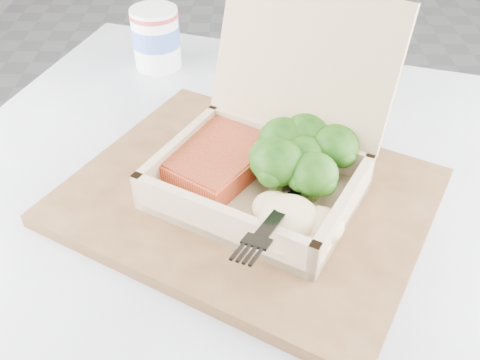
{
  "coord_description": "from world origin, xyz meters",
  "views": [
    {
      "loc": [
        -0.69,
        -1.05,
        1.11
      ],
      "look_at": [
        -0.7,
        -0.62,
        0.76
      ],
      "focal_mm": 40.0,
      "sensor_mm": 36.0,
      "label": 1
    }
  ],
  "objects_px": {
    "cafe_table": "(243,303)",
    "takeout_container": "(272,145)",
    "paper_cup": "(156,36)",
    "serving_tray": "(248,197)"
  },
  "relations": [
    {
      "from": "takeout_container",
      "to": "paper_cup",
      "type": "height_order",
      "value": "takeout_container"
    },
    {
      "from": "paper_cup",
      "to": "cafe_table",
      "type": "bearing_deg",
      "value": -66.46
    },
    {
      "from": "takeout_container",
      "to": "paper_cup",
      "type": "bearing_deg",
      "value": 147.7
    },
    {
      "from": "serving_tray",
      "to": "takeout_container",
      "type": "xyz_separation_m",
      "value": [
        0.03,
        0.02,
        0.05
      ]
    },
    {
      "from": "cafe_table",
      "to": "serving_tray",
      "type": "relative_size",
      "value": 2.55
    },
    {
      "from": "cafe_table",
      "to": "takeout_container",
      "type": "distance_m",
      "value": 0.25
    },
    {
      "from": "cafe_table",
      "to": "takeout_container",
      "type": "bearing_deg",
      "value": 32.37
    },
    {
      "from": "takeout_container",
      "to": "paper_cup",
      "type": "xyz_separation_m",
      "value": [
        -0.17,
        0.3,
        -0.01
      ]
    },
    {
      "from": "cafe_table",
      "to": "serving_tray",
      "type": "height_order",
      "value": "serving_tray"
    },
    {
      "from": "cafe_table",
      "to": "paper_cup",
      "type": "distance_m",
      "value": 0.42
    }
  ]
}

